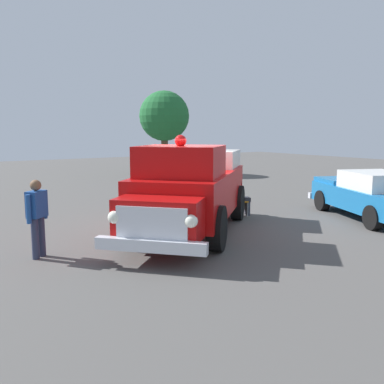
# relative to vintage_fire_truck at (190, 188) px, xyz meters

# --- Properties ---
(ground_plane) EXTENTS (60.00, 60.00, 0.00)m
(ground_plane) POSITION_rel_vintage_fire_truck_xyz_m (-0.33, 0.35, -1.20)
(ground_plane) COLOR #514F4C
(vintage_fire_truck) EXTENTS (5.64, 5.84, 2.59)m
(vintage_fire_truck) POSITION_rel_vintage_fire_truck_xyz_m (0.00, 0.00, 0.00)
(vintage_fire_truck) COLOR black
(vintage_fire_truck) RESTS_ON ground
(classic_hot_rod) EXTENTS (4.74, 3.41, 1.46)m
(classic_hot_rod) POSITION_rel_vintage_fire_truck_xyz_m (1.43, 5.69, -0.45)
(classic_hot_rod) COLOR black
(classic_hot_rod) RESTS_ON ground
(lawn_chair_near_truck) EXTENTS (0.65, 0.65, 1.02)m
(lawn_chair_near_truck) POSITION_rel_vintage_fire_truck_xyz_m (-1.15, 2.49, -0.61)
(lawn_chair_near_truck) COLOR #B7BABF
(lawn_chair_near_truck) RESTS_ON ground
(spectator_seated) EXTENTS (0.56, 0.64, 1.29)m
(spectator_seated) POSITION_rel_vintage_fire_truck_xyz_m (-1.09, 2.61, -0.50)
(spectator_seated) COLOR #383842
(spectator_seated) RESTS_ON ground
(spectator_standing) EXTENTS (0.49, 0.55, 1.68)m
(spectator_standing) POSITION_rel_vintage_fire_truck_xyz_m (0.07, -3.90, -0.23)
(spectator_standing) COLOR #2D334C
(spectator_standing) RESTS_ON ground
(oak_tree_right) EXTENTS (3.05, 3.05, 5.07)m
(oak_tree_right) POSITION_rel_vintage_fire_truck_xyz_m (-13.70, 7.11, 2.31)
(oak_tree_right) COLOR brown
(oak_tree_right) RESTS_ON ground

